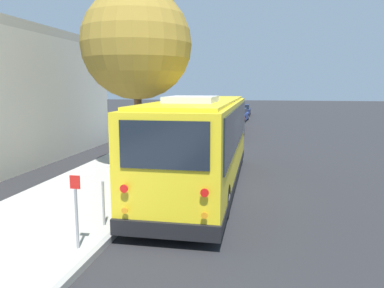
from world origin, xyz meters
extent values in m
plane|color=#28282B|center=(0.00, 0.00, 0.00)|extent=(160.00, 160.00, 0.00)
cube|color=#B2AFA8|center=(0.00, 4.14, 0.07)|extent=(80.00, 4.11, 0.15)
cube|color=#9D9A94|center=(0.00, 2.01, 0.07)|extent=(80.00, 0.14, 0.15)
cube|color=yellow|center=(0.29, 0.68, 1.61)|extent=(9.97, 2.46, 2.71)
cube|color=black|center=(0.29, 0.68, 0.39)|extent=(10.02, 2.51, 0.28)
cube|color=black|center=(0.29, 0.68, 2.20)|extent=(9.16, 2.55, 1.29)
cube|color=black|center=(5.30, 0.69, 2.20)|extent=(0.04, 2.13, 1.36)
cube|color=black|center=(-4.72, 0.66, 2.30)|extent=(0.04, 1.95, 1.03)
cube|color=black|center=(5.30, 0.69, 2.82)|extent=(0.05, 1.75, 0.22)
cube|color=yellow|center=(0.29, 0.68, 3.00)|extent=(9.36, 2.24, 0.10)
cube|color=silver|center=(-1.49, 0.67, 3.12)|extent=(1.83, 1.38, 0.20)
cube|color=black|center=(5.32, 0.69, 0.43)|extent=(0.11, 2.46, 0.36)
cube|color=black|center=(-4.75, 0.66, 0.43)|extent=(0.11, 2.46, 0.36)
cylinder|color=red|center=(-4.80, 1.54, 1.34)|extent=(0.03, 0.18, 0.18)
cylinder|color=orange|center=(-4.80, 1.54, 0.85)|extent=(0.03, 0.14, 0.14)
cylinder|color=red|center=(-4.79, -0.22, 1.34)|extent=(0.03, 0.18, 0.18)
cylinder|color=orange|center=(-4.79, -0.22, 0.85)|extent=(0.03, 0.14, 0.14)
cube|color=white|center=(5.37, 1.51, 0.60)|extent=(0.04, 0.32, 0.18)
cube|color=white|center=(5.38, -0.12, 0.60)|extent=(0.04, 0.32, 0.18)
cube|color=black|center=(4.96, 2.06, 2.46)|extent=(0.06, 0.10, 0.24)
cylinder|color=black|center=(3.23, 1.75, 0.46)|extent=(0.91, 0.30, 0.91)
cylinder|color=slate|center=(3.23, 1.75, 0.46)|extent=(0.41, 0.32, 0.41)
cylinder|color=black|center=(3.24, -0.38, 0.46)|extent=(0.91, 0.30, 0.91)
cylinder|color=slate|center=(3.24, -0.38, 0.46)|extent=(0.41, 0.32, 0.41)
cylinder|color=black|center=(-2.51, 1.73, 0.46)|extent=(0.91, 0.30, 0.91)
cylinder|color=slate|center=(-2.51, 1.73, 0.46)|extent=(0.41, 0.32, 0.41)
cylinder|color=black|center=(-2.50, -0.40, 0.46)|extent=(0.91, 0.30, 0.91)
cylinder|color=slate|center=(-2.50, -0.40, 0.46)|extent=(0.41, 0.32, 0.41)
cube|color=slate|center=(13.01, 0.81, 0.47)|extent=(4.57, 1.97, 0.62)
cube|color=black|center=(12.89, 0.82, 1.02)|extent=(2.21, 1.57, 0.48)
cube|color=slate|center=(12.89, 0.82, 1.26)|extent=(2.12, 1.53, 0.05)
cube|color=black|center=(15.26, 0.64, 0.26)|extent=(0.20, 1.60, 0.20)
cube|color=black|center=(10.76, 0.97, 0.26)|extent=(0.20, 1.60, 0.20)
cylinder|color=black|center=(14.47, 1.45, 0.32)|extent=(0.64, 0.25, 0.63)
cylinder|color=slate|center=(14.47, 1.45, 0.32)|extent=(0.30, 0.24, 0.28)
cylinder|color=black|center=(14.36, -0.04, 0.32)|extent=(0.64, 0.25, 0.63)
cylinder|color=slate|center=(14.36, -0.04, 0.32)|extent=(0.30, 0.24, 0.28)
cylinder|color=black|center=(11.66, 1.66, 0.32)|extent=(0.64, 0.25, 0.63)
cylinder|color=slate|center=(11.66, 1.66, 0.32)|extent=(0.30, 0.24, 0.28)
cylinder|color=black|center=(11.55, 0.17, 0.32)|extent=(0.64, 0.25, 0.63)
cylinder|color=slate|center=(11.55, 0.17, 0.32)|extent=(0.30, 0.24, 0.28)
cube|color=maroon|center=(18.61, 0.93, 0.49)|extent=(4.28, 1.76, 0.65)
cube|color=black|center=(18.50, 0.93, 1.05)|extent=(2.03, 1.51, 0.48)
cube|color=maroon|center=(18.50, 0.93, 1.29)|extent=(1.95, 1.47, 0.05)
cube|color=black|center=(20.77, 0.94, 0.27)|extent=(0.09, 1.69, 0.20)
cube|color=black|center=(16.45, 0.93, 0.27)|extent=(0.09, 1.69, 0.20)
cylinder|color=black|center=(19.95, 1.74, 0.33)|extent=(0.67, 0.20, 0.66)
cylinder|color=slate|center=(19.95, 1.74, 0.33)|extent=(0.30, 0.22, 0.30)
cylinder|color=black|center=(19.96, 0.14, 0.33)|extent=(0.67, 0.20, 0.66)
cylinder|color=slate|center=(19.96, 0.14, 0.33)|extent=(0.30, 0.22, 0.30)
cylinder|color=black|center=(17.26, 1.73, 0.33)|extent=(0.67, 0.20, 0.66)
cylinder|color=slate|center=(17.26, 1.73, 0.33)|extent=(0.30, 0.22, 0.30)
cylinder|color=black|center=(17.26, 0.13, 0.33)|extent=(0.67, 0.20, 0.66)
cylinder|color=slate|center=(17.26, 0.13, 0.33)|extent=(0.30, 0.22, 0.30)
cube|color=navy|center=(25.41, 0.94, 0.48)|extent=(4.53, 1.99, 0.63)
cube|color=black|center=(25.30, 0.95, 1.04)|extent=(2.19, 1.60, 0.48)
cube|color=navy|center=(25.30, 0.95, 1.28)|extent=(2.11, 1.56, 0.05)
cube|color=black|center=(27.65, 0.79, 0.26)|extent=(0.19, 1.64, 0.20)
cube|color=black|center=(23.18, 1.09, 0.26)|extent=(0.19, 1.64, 0.20)
cylinder|color=black|center=(26.86, 1.61, 0.32)|extent=(0.66, 0.24, 0.65)
cylinder|color=slate|center=(26.86, 1.61, 0.32)|extent=(0.30, 0.24, 0.29)
cylinder|color=black|center=(26.76, 0.08, 0.32)|extent=(0.66, 0.24, 0.65)
cylinder|color=slate|center=(26.76, 0.08, 0.32)|extent=(0.30, 0.24, 0.29)
cylinder|color=black|center=(24.07, 1.80, 0.32)|extent=(0.66, 0.24, 0.65)
cylinder|color=slate|center=(24.07, 1.80, 0.32)|extent=(0.30, 0.24, 0.29)
cylinder|color=black|center=(23.97, 0.26, 0.32)|extent=(0.66, 0.24, 0.65)
cylinder|color=slate|center=(23.97, 0.26, 0.32)|extent=(0.30, 0.24, 0.29)
cube|color=#19234C|center=(32.67, 0.88, 0.48)|extent=(4.19, 1.77, 0.64)
cube|color=black|center=(32.56, 0.88, 1.04)|extent=(1.99, 1.52, 0.48)
cube|color=#19234C|center=(32.56, 0.88, 1.28)|extent=(1.91, 1.48, 0.05)
cube|color=black|center=(34.78, 0.87, 0.26)|extent=(0.09, 1.69, 0.20)
cube|color=black|center=(30.55, 0.89, 0.26)|extent=(0.09, 1.69, 0.20)
cylinder|color=black|center=(33.99, 1.67, 0.33)|extent=(0.66, 0.20, 0.65)
cylinder|color=slate|center=(33.99, 1.67, 0.33)|extent=(0.30, 0.22, 0.29)
cylinder|color=black|center=(33.98, 0.08, 0.33)|extent=(0.66, 0.20, 0.65)
cylinder|color=slate|center=(33.98, 0.08, 0.33)|extent=(0.30, 0.22, 0.29)
cylinder|color=black|center=(31.35, 1.69, 0.33)|extent=(0.66, 0.20, 0.65)
cylinder|color=slate|center=(31.35, 1.69, 0.33)|extent=(0.30, 0.22, 0.29)
cylinder|color=black|center=(31.34, 0.09, 0.33)|extent=(0.66, 0.20, 0.65)
cylinder|color=slate|center=(31.34, 0.09, 0.33)|extent=(0.30, 0.22, 0.29)
cylinder|color=brown|center=(2.54, 3.67, 1.88)|extent=(0.30, 0.30, 3.47)
sphere|color=olive|center=(2.54, 3.67, 5.17)|extent=(4.43, 4.43, 4.43)
sphere|color=#A58431|center=(3.09, 3.67, 6.61)|extent=(2.88, 2.88, 2.88)
cylinder|color=gray|center=(-5.33, 2.39, 0.79)|extent=(0.06, 0.06, 1.29)
cube|color=red|center=(-5.33, 2.39, 1.58)|extent=(0.02, 0.22, 0.28)
cylinder|color=gray|center=(-3.99, 2.39, 0.70)|extent=(0.06, 0.06, 1.10)
camera|label=1|loc=(-12.20, -1.33, 3.53)|focal=35.00mm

